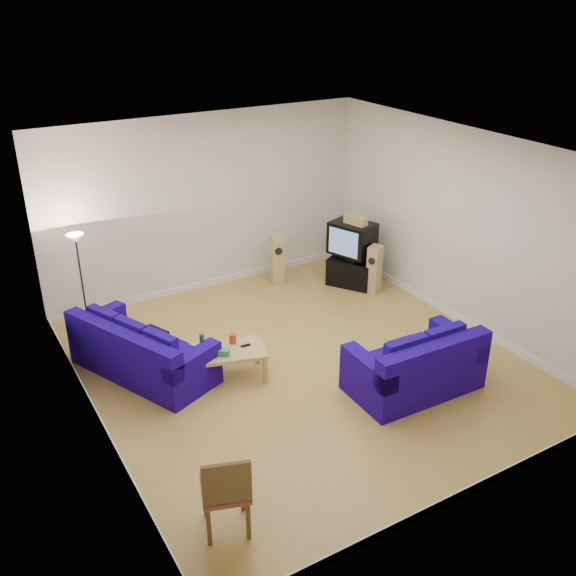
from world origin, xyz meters
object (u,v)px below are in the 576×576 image
sofa_loveseat (416,369)px  coffee_table (221,354)px  sofa_three_seat (140,355)px  television (352,238)px  tv_stand (351,272)px

sofa_loveseat → coffee_table: 2.73m
sofa_three_seat → sofa_loveseat: 3.92m
television → coffee_table: bearing=-84.1°
tv_stand → sofa_three_seat: bearing=-110.4°
coffee_table → sofa_three_seat: bearing=143.6°
tv_stand → television: (0.03, 0.05, 0.66)m
coffee_table → television: television is taller
coffee_table → television: bearing=26.1°
sofa_loveseat → tv_stand: size_ratio=2.18×
coffee_table → tv_stand: 3.82m
tv_stand → television: television is taller
sofa_three_seat → coffee_table: sofa_three_seat is taller
sofa_three_seat → sofa_loveseat: size_ratio=1.32×
sofa_loveseat → television: size_ratio=1.98×
sofa_loveseat → tv_stand: sofa_loveseat is taller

